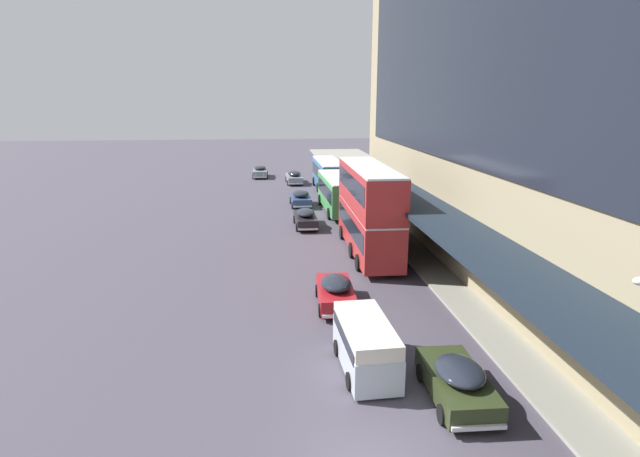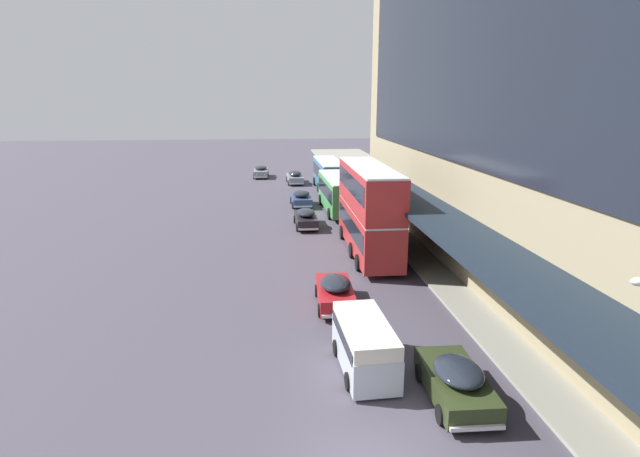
% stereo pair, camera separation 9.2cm
% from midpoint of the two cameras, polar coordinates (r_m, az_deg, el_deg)
% --- Properties ---
extents(transit_bus_kerbside_front, '(2.96, 9.69, 3.23)m').
position_cam_midpoint_polar(transit_bus_kerbside_front, '(45.58, 2.05, 4.24)').
color(transit_bus_kerbside_front, '#449B4F').
rests_on(transit_bus_kerbside_front, ground).
extents(transit_bus_kerbside_rear, '(2.76, 10.97, 5.86)m').
position_cam_midpoint_polar(transit_bus_kerbside_rear, '(32.84, 5.49, 2.45)').
color(transit_bus_kerbside_rear, '#AC2828').
rests_on(transit_bus_kerbside_rear, ground).
extents(transit_bus_kerbside_far, '(2.90, 10.60, 3.38)m').
position_cam_midpoint_polar(transit_bus_kerbside_far, '(56.34, 0.93, 6.31)').
color(transit_bus_kerbside_far, teal).
rests_on(transit_bus_kerbside_far, ground).
extents(sedan_lead_near, '(2.01, 4.30, 1.53)m').
position_cam_midpoint_polar(sedan_lead_near, '(48.21, -2.28, 3.47)').
color(sedan_lead_near, navy).
rests_on(sedan_lead_near, ground).
extents(sedan_oncoming_front, '(2.03, 4.27, 1.49)m').
position_cam_midpoint_polar(sedan_oncoming_front, '(18.30, 15.26, -16.44)').
color(sedan_oncoming_front, '#2C361B').
rests_on(sedan_oncoming_front, ground).
extents(sedan_oncoming_rear, '(1.96, 4.32, 1.57)m').
position_cam_midpoint_polar(sedan_oncoming_rear, '(24.93, 1.68, -7.19)').
color(sedan_oncoming_rear, '#A51920').
rests_on(sedan_oncoming_rear, ground).
extents(sedan_second_mid, '(1.82, 4.59, 1.52)m').
position_cam_midpoint_polar(sedan_second_mid, '(40.18, -1.73, 1.22)').
color(sedan_second_mid, black).
rests_on(sedan_second_mid, ground).
extents(sedan_lead_mid, '(2.01, 5.05, 1.58)m').
position_cam_midpoint_polar(sedan_lead_mid, '(61.41, -3.02, 5.89)').
color(sedan_lead_mid, gray).
rests_on(sedan_lead_mid, ground).
extents(sedan_far_back, '(2.00, 4.62, 1.50)m').
position_cam_midpoint_polar(sedan_far_back, '(66.72, -6.90, 6.47)').
color(sedan_far_back, gray).
rests_on(sedan_far_back, ground).
extents(vw_van, '(2.04, 4.61, 1.96)m').
position_cam_midpoint_polar(vw_van, '(19.46, 5.02, -12.76)').
color(vw_van, silver).
rests_on(vw_van, ground).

